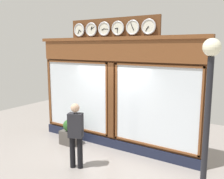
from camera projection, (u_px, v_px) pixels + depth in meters
The scene contains 5 objects.
shop_facade at pixel (114, 92), 7.50m from camera, with size 5.58×0.42×3.89m.
pedestrian at pixel (76, 133), 6.24m from camera, with size 0.42×0.34×1.69m.
street_lamp at pixel (208, 106), 3.94m from camera, with size 0.28×0.28×3.20m.
planter_box at pixel (69, 138), 7.89m from camera, with size 0.56×0.36×0.44m, color #4C4742.
planter_shrub at pixel (69, 125), 7.82m from camera, with size 0.37×0.37×0.37m, color #285623.
Camera 1 is at (-3.98, 6.10, 3.06)m, focal length 39.76 mm.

